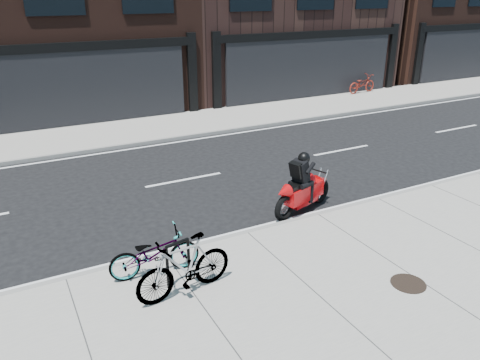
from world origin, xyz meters
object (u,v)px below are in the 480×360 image
motorcycle (306,186)px  bicycle_far (362,84)px  bicycle_front (154,253)px  bike_rack (178,259)px  manhole_cover (408,283)px  bicycle_rear (184,266)px

motorcycle → bicycle_far: (11.03, 10.39, -0.04)m
bicycle_front → motorcycle: (4.41, 1.23, 0.06)m
bicycle_front → bike_rack: bearing=-145.1°
motorcycle → manhole_cover: (-0.29, -3.80, -0.52)m
motorcycle → bicycle_rear: bearing=-170.8°
bike_rack → bicycle_far: 19.41m
bike_rack → manhole_cover: size_ratio=1.35×
bicycle_front → bicycle_far: bicycle_far is taller
bicycle_front → motorcycle: size_ratio=0.84×
bike_rack → bicycle_front: 0.59m
bicycle_front → motorcycle: motorcycle is taller
bicycle_front → manhole_cover: 4.88m
bicycle_rear → bike_rack: bearing=171.1°
bike_rack → bicycle_far: size_ratio=0.49×
bicycle_front → bicycle_rear: (0.28, -0.86, 0.10)m
bike_rack → bicycle_far: bearing=38.7°
bicycle_rear → bicycle_far: bearing=122.8°
bike_rack → manhole_cover: bike_rack is taller
bicycle_far → manhole_cover: size_ratio=2.79×
motorcycle → bicycle_far: motorcycle is taller
bicycle_front → bicycle_far: 19.33m
motorcycle → manhole_cover: motorcycle is taller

